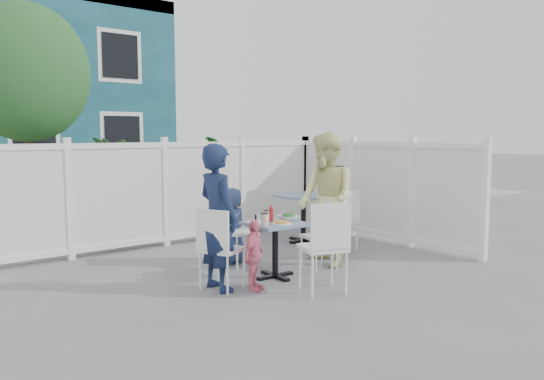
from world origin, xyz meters
TOP-DOWN VIEW (x-y plane):
  - ground at (0.00, 0.00)m, footprint 80.00×80.00m
  - near_sidewalk at (0.00, 3.80)m, footprint 24.00×2.60m
  - street at (0.00, 7.50)m, footprint 24.00×5.00m
  - far_sidewalk at (0.00, 10.60)m, footprint 24.00×1.60m
  - fence_back at (0.10, 2.40)m, footprint 5.86×0.08m
  - fence_right at (3.00, 0.60)m, footprint 0.08×3.66m
  - tree at (-1.60, 3.30)m, footprint 1.80×1.62m
  - potted_shrub_a at (-0.36, 3.10)m, footprint 1.30×1.30m
  - potted_shrub_b at (1.97, 3.00)m, footprint 1.93×1.99m
  - main_table at (0.27, -0.06)m, footprint 0.67×0.67m
  - spare_table at (1.98, 1.32)m, footprint 0.77×0.77m
  - chair_left at (-0.56, -0.09)m, footprint 0.53×0.54m
  - chair_right at (1.04, -0.12)m, footprint 0.44×0.45m
  - chair_back at (0.18, 0.80)m, footprint 0.55×0.54m
  - chair_near at (0.28, -0.92)m, footprint 0.58×0.58m
  - chair_spare at (1.95, 0.37)m, footprint 0.47×0.46m
  - man at (-0.53, -0.05)m, footprint 0.40×0.60m
  - woman at (1.19, 0.01)m, footprint 0.87×1.00m
  - boy at (0.29, 0.86)m, footprint 0.58×0.47m
  - toddler at (-0.25, -0.34)m, footprint 0.50×0.41m
  - plate_main at (0.25, -0.21)m, footprint 0.24×0.24m
  - plate_side at (0.08, 0.05)m, footprint 0.23×0.23m
  - salad_bowl at (0.49, -0.06)m, footprint 0.24×0.24m
  - coffee_cup_a at (0.06, -0.14)m, footprint 0.09×0.09m
  - coffee_cup_b at (0.30, 0.15)m, footprint 0.07×0.07m
  - ketchup_bottle at (0.26, -0.00)m, footprint 0.05×0.05m
  - salt_shaker at (0.20, 0.19)m, footprint 0.03×0.03m
  - pepper_shaker at (0.19, 0.21)m, footprint 0.03×0.03m

SIDE VIEW (x-z plane):
  - ground at x=0.00m, z-range 0.00..0.00m
  - street at x=0.00m, z-range 0.00..0.01m
  - near_sidewalk at x=0.00m, z-range 0.00..0.01m
  - far_sidewalk at x=0.00m, z-range 0.00..0.01m
  - toddler at x=-0.25m, z-range 0.00..0.79m
  - chair_right at x=1.04m, z-range 0.07..0.94m
  - boy at x=0.29m, z-range 0.00..1.01m
  - main_table at x=0.27m, z-range 0.19..0.86m
  - chair_spare at x=1.95m, z-range 0.07..0.97m
  - chair_left at x=-0.56m, z-range 0.08..0.99m
  - chair_back at x=0.18m, z-range 0.08..1.01m
  - spare_table at x=1.98m, z-range 0.21..0.96m
  - chair_near at x=0.28m, z-range 0.08..1.09m
  - plate_main at x=0.25m, z-range 0.68..0.69m
  - plate_side at x=0.08m, z-range 0.68..0.69m
  - salad_bowl at x=0.49m, z-range 0.68..0.74m
  - pepper_shaker at x=0.19m, z-range 0.68..0.74m
  - salt_shaker at x=0.20m, z-range 0.68..0.74m
  - coffee_cup_b at x=0.30m, z-range 0.68..0.78m
  - coffee_cup_a at x=0.06m, z-range 0.68..0.81m
  - ketchup_bottle at x=0.26m, z-range 0.68..0.84m
  - fence_right at x=3.00m, z-range -0.02..1.58m
  - fence_back at x=0.10m, z-range -0.02..1.58m
  - man at x=-0.53m, z-range 0.00..1.63m
  - potted_shrub_a at x=-0.36m, z-range 0.00..1.68m
  - potted_shrub_b at x=1.97m, z-range 0.00..1.68m
  - woman at x=1.19m, z-range 0.00..1.75m
  - tree at x=-1.60m, z-range 0.80..4.39m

